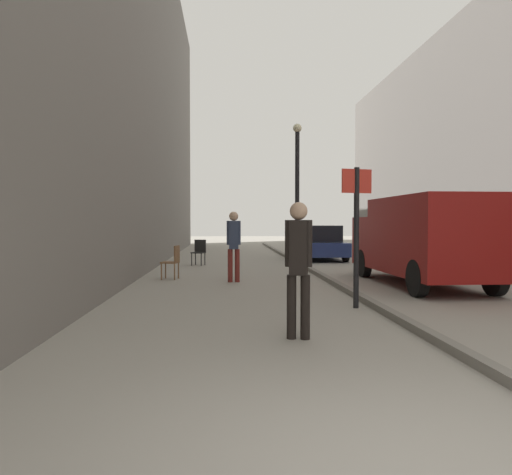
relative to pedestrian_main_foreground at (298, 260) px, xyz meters
name	(u,v)px	position (x,y,z in m)	size (l,w,h in m)	color
ground_plane	(264,275)	(0.20, 8.11, -1.08)	(80.00, 80.00, 0.00)	gray
building_facade_left	(95,40)	(-4.77, 8.11, 5.82)	(2.75, 40.00, 13.79)	slate
kerb_strip	(316,272)	(1.78, 8.11, -1.02)	(0.16, 40.00, 0.12)	slate
pedestrian_main_foreground	(298,260)	(0.00, 0.00, 0.00)	(0.36, 0.25, 1.87)	black
pedestrian_mid_block	(234,241)	(-0.76, 6.35, 0.00)	(0.37, 0.24, 1.87)	maroon
delivery_van	(421,238)	(3.92, 5.38, 0.12)	(2.01, 5.39, 2.20)	maroon
parked_car	(319,243)	(3.02, 14.04, -0.37)	(1.88, 4.22, 1.45)	navy
street_sign_post	(356,225)	(1.43, 2.31, 0.47)	(0.59, 0.17, 2.60)	black
lamp_post	(297,187)	(1.35, 9.12, 1.65)	(0.28, 0.28, 4.76)	black
cafe_chair_near_window	(173,260)	(-2.43, 7.10, -0.53)	(0.52, 0.52, 0.94)	brown
cafe_chair_by_doorway	(199,250)	(-1.94, 11.50, -0.53)	(0.56, 0.56, 0.94)	black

